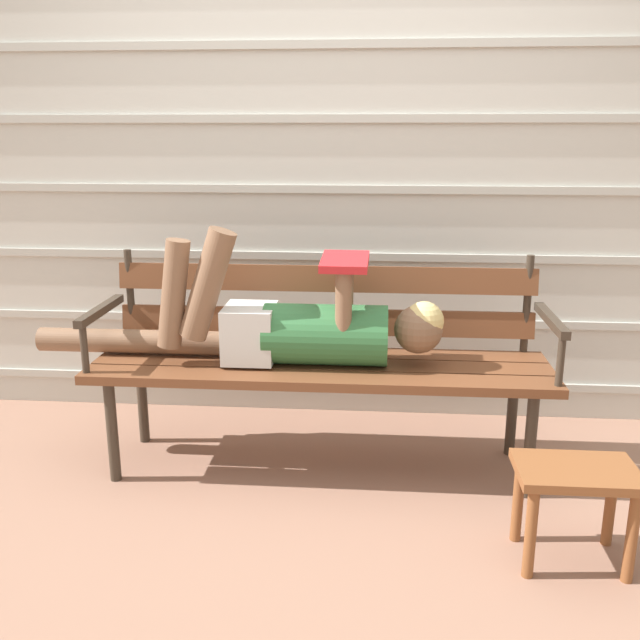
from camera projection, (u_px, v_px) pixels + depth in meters
The scene contains 5 objects.
ground_plane at pixel (316, 487), 2.75m from camera, with size 12.00×12.00×0.00m, color #936B56.
house_siding at pixel (331, 154), 3.21m from camera, with size 5.37×0.08×2.49m.
park_bench at pixel (321, 348), 2.86m from camera, with size 1.83×0.48×0.86m.
reclining_person at pixel (290, 326), 2.77m from camera, with size 1.67×0.25×0.55m.
footstool at pixel (575, 488), 2.22m from camera, with size 0.38×0.25×0.33m.
Camera 1 is at (0.22, -2.47, 1.36)m, focal length 39.34 mm.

